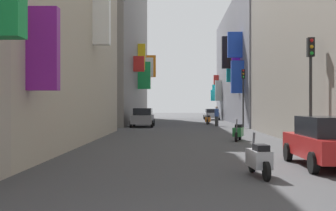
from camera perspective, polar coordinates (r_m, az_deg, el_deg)
The scene contains 13 objects.
ground_plane at distance 33.98m, azimuth 2.32°, elevation -3.07°, with size 140.00×140.00×0.00m, color #424244.
building_left_far at distance 50.88m, azimuth -7.17°, elevation 8.17°, with size 7.39×28.17×18.09m.
building_right_mid_b at distance 41.08m, azimuth 13.51°, elevation 9.69°, with size 7.33×9.10×17.49m.
building_right_mid_c at distance 54.90m, azimuth 10.29°, elevation 4.74°, with size 7.26×19.81×12.68m.
parked_car_grey at distance 37.88m, azimuth -3.25°, elevation -1.51°, with size 1.89×4.16×1.59m.
parked_car_silver at distance 56.13m, azimuth 5.60°, elevation -1.09°, with size 1.85×4.38×1.37m.
parked_car_red at distance 14.11m, azimuth 19.93°, elevation -4.29°, with size 1.90×4.17×1.51m.
scooter_orange at distance 42.87m, azimuth 5.16°, elevation -1.80°, with size 0.63×1.84×1.13m.
scooter_silver at distance 11.83m, azimuth 11.59°, elevation -6.71°, with size 0.53×1.90×1.13m.
scooter_green at distance 23.30m, azimuth 8.99°, elevation -3.37°, with size 0.71×1.74×1.13m.
pedestrian_near_left at distance 39.37m, azimuth 6.26°, elevation -1.36°, with size 0.45×0.45×1.75m.
traffic_light_near_corner at distance 18.35m, azimuth 17.84°, elevation 3.79°, with size 0.26×0.34×4.51m.
traffic_light_far_corner at distance 35.86m, azimuth 9.62°, elevation 2.17°, with size 0.26×0.34×4.71m.
Camera 1 is at (-0.67, -3.92, 1.86)m, focal length 47.52 mm.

